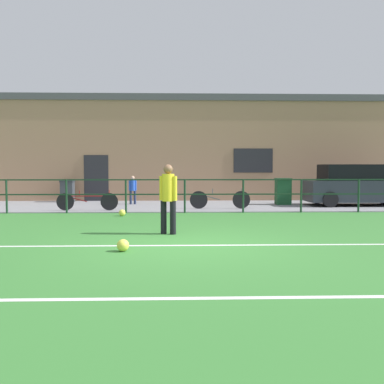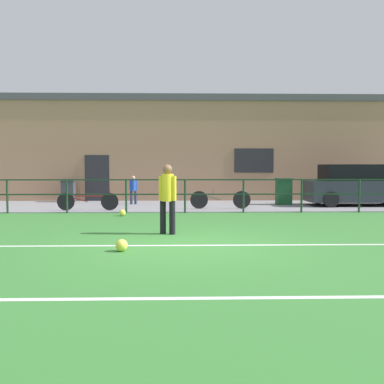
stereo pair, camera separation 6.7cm
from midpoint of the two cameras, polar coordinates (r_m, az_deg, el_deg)
ground at (r=8.58m, az=-0.67°, el=-7.24°), size 60.00×44.00×0.04m
field_line_touchline at (r=8.52m, az=-0.66°, el=-7.16°), size 36.00×0.11×0.00m
field_line_hash at (r=5.20m, az=0.05°, el=-14.06°), size 36.00×0.11×0.00m
pavement_strip at (r=17.00m, az=-1.20°, el=-1.86°), size 48.00×5.00×0.02m
perimeter_fence at (r=14.46m, az=-1.11°, el=0.15°), size 36.07×0.07×1.15m
clubhouse_facade at (r=20.65m, az=-1.30°, el=5.84°), size 28.00×2.56×4.88m
player_striker at (r=9.87m, az=-3.41°, el=-0.35°), size 0.41×0.28×1.62m
soccer_ball_match at (r=13.71m, az=-9.49°, el=-2.76°), size 0.21×0.21×0.21m
soccer_ball_spare at (r=8.02m, az=-9.48°, el=-7.07°), size 0.23×0.23×0.23m
spectator_child at (r=17.73m, az=-8.06°, el=0.52°), size 0.31×0.21×1.18m
parked_car_red at (r=18.29m, az=21.12°, el=0.75°), size 4.17×1.80×1.64m
bicycle_parked_0 at (r=15.75m, az=3.64°, el=-1.00°), size 2.24×0.04×0.75m
bicycle_parked_1 at (r=15.55m, az=-14.00°, el=-1.21°), size 2.17×0.04×0.72m
trash_bin_0 at (r=19.54m, az=-16.46°, el=0.12°), size 0.58×0.49×0.95m
trash_bin_1 at (r=17.82m, az=12.00°, el=0.10°), size 0.63×0.53×1.08m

